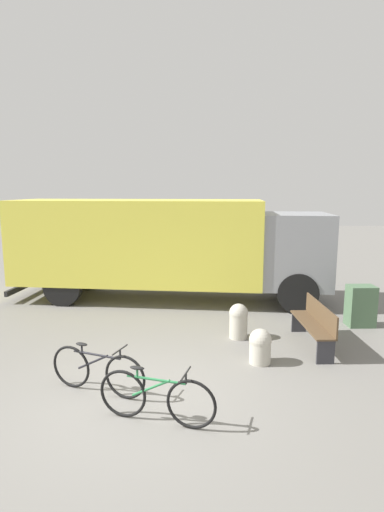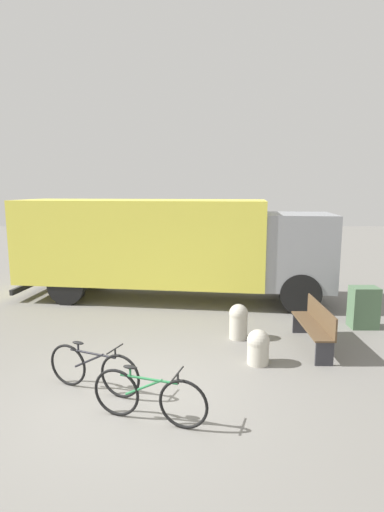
{
  "view_description": "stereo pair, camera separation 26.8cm",
  "coord_description": "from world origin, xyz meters",
  "px_view_note": "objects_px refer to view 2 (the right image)",
  "views": [
    {
      "loc": [
        0.67,
        -5.95,
        3.29
      ],
      "look_at": [
        0.98,
        3.89,
        1.64
      ],
      "focal_mm": 28.0,
      "sensor_mm": 36.0,
      "label": 1
    },
    {
      "loc": [
        0.94,
        -5.95,
        3.29
      ],
      "look_at": [
        0.98,
        3.89,
        1.64
      ],
      "focal_mm": 28.0,
      "sensor_mm": 36.0,
      "label": 2
    }
  ],
  "objects_px": {
    "bicycle_middle": "(147,397)",
    "bollard_far_bench": "(237,320)",
    "park_bench": "(314,324)",
    "bollard_near_bench": "(257,346)",
    "utility_box": "(362,307)",
    "delivery_truck": "(167,244)",
    "bicycle_near": "(92,369)"
  },
  "relations": [
    {
      "from": "park_bench",
      "to": "bollard_near_bench",
      "type": "xyz_separation_m",
      "value": [
        -1.32,
        -0.79,
        -0.17
      ]
    },
    {
      "from": "delivery_truck",
      "to": "utility_box",
      "type": "distance_m",
      "value": 5.59
    },
    {
      "from": "utility_box",
      "to": "bollard_far_bench",
      "type": "bearing_deg",
      "value": -166.88
    },
    {
      "from": "park_bench",
      "to": "utility_box",
      "type": "bearing_deg",
      "value": -50.52
    },
    {
      "from": "bicycle_middle",
      "to": "bollard_far_bench",
      "type": "relative_size",
      "value": 2.15
    },
    {
      "from": "utility_box",
      "to": "bicycle_middle",
      "type": "bearing_deg",
      "value": -140.04
    },
    {
      "from": "bicycle_near",
      "to": "bicycle_middle",
      "type": "xyz_separation_m",
      "value": [
        1.01,
        -0.88,
        0.0
      ]
    },
    {
      "from": "delivery_truck",
      "to": "bicycle_near",
      "type": "bearing_deg",
      "value": -91.46
    },
    {
      "from": "utility_box",
      "to": "bicycle_near",
      "type": "bearing_deg",
      "value": -151.77
    },
    {
      "from": "bollard_near_bench",
      "to": "utility_box",
      "type": "xyz_separation_m",
      "value": [
        2.86,
        2.04,
        0.15
      ]
    },
    {
      "from": "park_bench",
      "to": "utility_box",
      "type": "xyz_separation_m",
      "value": [
        1.54,
        1.25,
        -0.02
      ]
    },
    {
      "from": "bicycle_middle",
      "to": "bollard_near_bench",
      "type": "xyz_separation_m",
      "value": [
        1.87,
        1.93,
        -0.04
      ]
    },
    {
      "from": "bollard_far_bench",
      "to": "utility_box",
      "type": "xyz_separation_m",
      "value": [
        3.08,
        0.72,
        0.08
      ]
    },
    {
      "from": "bicycle_near",
      "to": "bollard_near_bench",
      "type": "height_order",
      "value": "bicycle_near"
    },
    {
      "from": "park_bench",
      "to": "bollard_far_bench",
      "type": "height_order",
      "value": "park_bench"
    },
    {
      "from": "park_bench",
      "to": "bicycle_middle",
      "type": "height_order",
      "value": "park_bench"
    },
    {
      "from": "delivery_truck",
      "to": "park_bench",
      "type": "xyz_separation_m",
      "value": [
        3.28,
        -3.79,
        -1.18
      ]
    },
    {
      "from": "park_bench",
      "to": "bicycle_near",
      "type": "bearing_deg",
      "value": 114.05
    },
    {
      "from": "delivery_truck",
      "to": "bicycle_middle",
      "type": "height_order",
      "value": "delivery_truck"
    },
    {
      "from": "bollard_near_bench",
      "to": "bicycle_near",
      "type": "bearing_deg",
      "value": -160.06
    },
    {
      "from": "bollard_near_bench",
      "to": "bollard_far_bench",
      "type": "relative_size",
      "value": 0.86
    },
    {
      "from": "bicycle_middle",
      "to": "bollard_far_bench",
      "type": "distance_m",
      "value": 3.64
    },
    {
      "from": "bicycle_near",
      "to": "bicycle_middle",
      "type": "relative_size",
      "value": 0.97
    },
    {
      "from": "utility_box",
      "to": "bollard_near_bench",
      "type": "bearing_deg",
      "value": -144.55
    },
    {
      "from": "park_bench",
      "to": "bollard_far_bench",
      "type": "bearing_deg",
      "value": 71.51
    },
    {
      "from": "bicycle_middle",
      "to": "bicycle_near",
      "type": "bearing_deg",
      "value": 156.89
    },
    {
      "from": "park_bench",
      "to": "delivery_truck",
      "type": "bearing_deg",
      "value": 41.36
    },
    {
      "from": "bicycle_middle",
      "to": "utility_box",
      "type": "distance_m",
      "value": 6.18
    },
    {
      "from": "delivery_truck",
      "to": "bollard_far_bench",
      "type": "bearing_deg",
      "value": -54.12
    },
    {
      "from": "delivery_truck",
      "to": "bollard_near_bench",
      "type": "height_order",
      "value": "delivery_truck"
    },
    {
      "from": "park_bench",
      "to": "bicycle_near",
      "type": "height_order",
      "value": "park_bench"
    },
    {
      "from": "utility_box",
      "to": "park_bench",
      "type": "bearing_deg",
      "value": -140.99
    }
  ]
}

